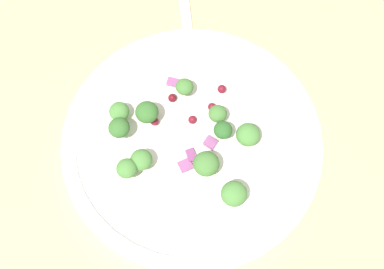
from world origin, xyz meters
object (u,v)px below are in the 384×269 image
Objects in this scene: broccoli_floret_1 at (147,112)px; fork at (185,3)px; plate at (192,141)px; broccoli_floret_2 at (127,169)px; broccoli_floret_0 at (223,130)px.

broccoli_floret_1 is 0.14× the size of fork.
fork is at bearing -42.18° from broccoli_floret_1.
broccoli_floret_2 is at bearing 91.97° from plate.
broccoli_floret_0 is at bearing -95.58° from broccoli_floret_2.
plate is 8.07cm from broccoli_floret_2.
plate is 4.00cm from broccoli_floret_0.
broccoli_floret_2 is (1.05, 10.71, -0.00)cm from broccoli_floret_0.
fork is (12.42, -11.25, -3.05)cm from broccoli_floret_1.
broccoli_floret_1 reaches higher than broccoli_floret_2.
broccoli_floret_2 reaches higher than fork.
broccoli_floret_2 is (-4.58, 4.63, -0.11)cm from broccoli_floret_1.
broccoli_floret_0 is 19.00cm from fork.
broccoli_floret_1 reaches higher than plate.
broccoli_floret_1 is 17.03cm from fork.
fork is at bearing -16.00° from broccoli_floret_0.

